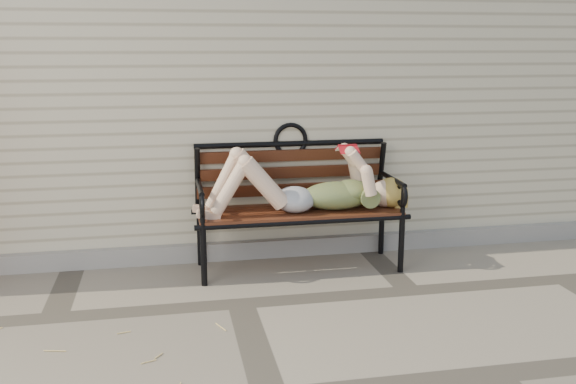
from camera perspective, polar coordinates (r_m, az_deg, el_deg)
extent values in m
plane|color=gray|center=(4.57, -4.20, -9.86)|extent=(80.00, 80.00, 0.00)
cube|color=beige|center=(7.20, -7.34, 10.73)|extent=(8.00, 4.00, 3.00)
cube|color=gray|center=(5.44, -5.45, -5.22)|extent=(8.00, 0.10, 0.15)
cylinder|color=black|center=(4.84, -7.51, -5.61)|extent=(0.05, 0.05, 0.47)
cylinder|color=black|center=(5.29, -7.84, -4.00)|extent=(0.05, 0.05, 0.47)
cylinder|color=black|center=(5.16, 10.04, -4.52)|extent=(0.05, 0.05, 0.47)
cylinder|color=black|center=(5.58, 8.32, -3.10)|extent=(0.05, 0.05, 0.47)
cube|color=#5B2917|center=(5.10, 1.00, -1.77)|extent=(1.60, 0.51, 0.03)
cylinder|color=black|center=(4.88, 1.58, -2.70)|extent=(1.68, 0.04, 0.04)
cylinder|color=black|center=(5.32, 0.47, -1.35)|extent=(1.68, 0.04, 0.04)
torus|color=black|center=(5.33, 0.23, 4.65)|extent=(0.29, 0.04, 0.29)
ellipsoid|color=#092D44|center=(5.10, 4.31, -0.32)|extent=(0.57, 0.33, 0.22)
ellipsoid|color=#092D44|center=(5.13, 5.67, 0.14)|extent=(0.27, 0.32, 0.17)
ellipsoid|color=#A1A1A6|center=(5.03, 0.61, -0.67)|extent=(0.32, 0.36, 0.20)
sphere|color=#FDD8AA|center=(5.22, 8.65, -0.12)|extent=(0.23, 0.23, 0.23)
ellipsoid|color=gold|center=(5.24, 9.19, -0.04)|extent=(0.26, 0.27, 0.24)
cube|color=#A8131B|center=(5.05, 5.31, 4.13)|extent=(0.15, 0.02, 0.02)
cube|color=#EDEACE|center=(5.01, 5.44, 3.74)|extent=(0.15, 0.09, 0.05)
cube|color=#EDEACE|center=(5.10, 5.16, 3.89)|extent=(0.15, 0.09, 0.05)
cube|color=#A8131B|center=(5.01, 5.45, 3.78)|extent=(0.16, 0.10, 0.06)
cube|color=#A8131B|center=(5.10, 5.15, 3.95)|extent=(0.16, 0.10, 0.06)
cylinder|color=#DDBC6C|center=(4.24, -12.96, -11.93)|extent=(0.03, 0.09, 0.01)
cylinder|color=#DDBC6C|center=(3.77, -9.20, -15.08)|extent=(0.09, 0.01, 0.01)
cylinder|color=#DDBC6C|center=(4.10, -7.45, -12.64)|extent=(0.04, 0.15, 0.01)
cylinder|color=#DDBC6C|center=(4.02, -6.54, -13.14)|extent=(0.05, 0.12, 0.01)
cylinder|color=#DDBC6C|center=(4.19, -4.77, -11.96)|extent=(0.03, 0.13, 0.01)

